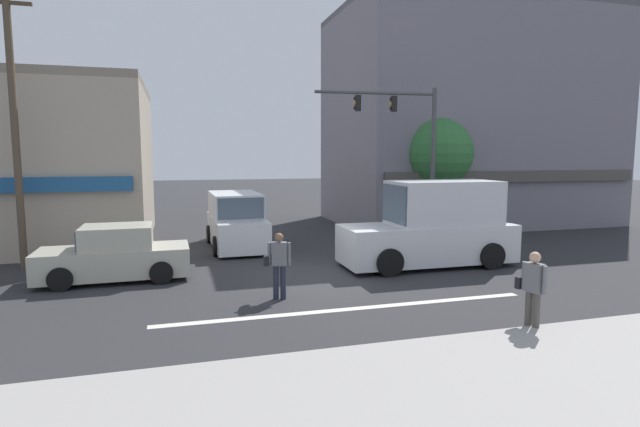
# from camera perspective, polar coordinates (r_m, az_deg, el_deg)

# --- Properties ---
(ground_plane) EXTENTS (120.00, 120.00, 0.00)m
(ground_plane) POSITION_cam_1_polar(r_m,az_deg,el_deg) (15.07, -0.98, -7.01)
(ground_plane) COLOR #2B2B2D
(lane_marking_stripe) EXTENTS (9.00, 0.24, 0.01)m
(lane_marking_stripe) POSITION_cam_1_polar(r_m,az_deg,el_deg) (11.85, 3.53, -10.83)
(lane_marking_stripe) COLOR silver
(lane_marking_stripe) RESTS_ON ground
(sidewalk_curb) EXTENTS (40.00, 5.00, 0.16)m
(sidewalk_curb) POSITION_cam_1_polar(r_m,az_deg,el_deg) (7.65, 17.12, -20.75)
(sidewalk_curb) COLOR #9E9993
(sidewalk_curb) RESTS_ON ground
(building_right_corner) EXTENTS (13.76, 8.61, 10.93)m
(building_right_corner) POSITION_cam_1_polar(r_m,az_deg,el_deg) (28.14, 16.41, 10.28)
(building_right_corner) COLOR slate
(building_right_corner) RESTS_ON ground
(street_tree) EXTENTS (3.06, 3.06, 5.19)m
(street_tree) POSITION_cam_1_polar(r_m,az_deg,el_deg) (22.69, 13.34, 6.68)
(street_tree) COLOR #4C3823
(street_tree) RESTS_ON ground
(utility_pole_near_left) EXTENTS (1.40, 0.22, 8.51)m
(utility_pole_near_left) POSITION_cam_1_polar(r_m,az_deg,el_deg) (18.17, -31.51, 8.35)
(utility_pole_near_left) COLOR brown
(utility_pole_near_left) RESTS_ON ground
(utility_pole_far_right) EXTENTS (1.40, 0.22, 8.02)m
(utility_pole_far_right) POSITION_cam_1_polar(r_m,az_deg,el_deg) (23.35, 13.51, 7.95)
(utility_pole_far_right) COLOR brown
(utility_pole_far_right) RESTS_ON ground
(traffic_light_mast) EXTENTS (4.87, 0.62, 6.20)m
(traffic_light_mast) POSITION_cam_1_polar(r_m,az_deg,el_deg) (20.18, 10.27, 8.30)
(traffic_light_mast) COLOR #47474C
(traffic_light_mast) RESTS_ON ground
(sedan_crossing_leftbound) EXTENTS (4.13, 1.93, 1.58)m
(sedan_crossing_leftbound) POSITION_cam_1_polar(r_m,az_deg,el_deg) (15.46, -22.37, -4.48)
(sedan_crossing_leftbound) COLOR #B7B29E
(sedan_crossing_leftbound) RESTS_ON ground
(box_truck_waiting_far) EXTENTS (5.61, 2.27, 2.75)m
(box_truck_waiting_far) POSITION_cam_1_polar(r_m,az_deg,el_deg) (16.52, 12.80, -1.55)
(box_truck_waiting_far) COLOR silver
(box_truck_waiting_far) RESTS_ON ground
(van_crossing_rightbound) EXTENTS (2.10, 4.63, 2.11)m
(van_crossing_rightbound) POSITION_cam_1_polar(r_m,az_deg,el_deg) (19.60, -9.57, -0.92)
(van_crossing_rightbound) COLOR silver
(van_crossing_rightbound) RESTS_ON ground
(pedestrian_foreground_with_bag) EXTENTS (0.33, 0.69, 1.67)m
(pedestrian_foreground_with_bag) POSITION_cam_1_polar(r_m,az_deg,el_deg) (10.92, 23.13, -7.73)
(pedestrian_foreground_with_bag) COLOR #4C4742
(pedestrian_foreground_with_bag) RESTS_ON ground
(pedestrian_mid_crossing) EXTENTS (0.67, 0.42, 1.67)m
(pedestrian_mid_crossing) POSITION_cam_1_polar(r_m,az_deg,el_deg) (12.42, -4.78, -5.51)
(pedestrian_mid_crossing) COLOR #232838
(pedestrian_mid_crossing) RESTS_ON ground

